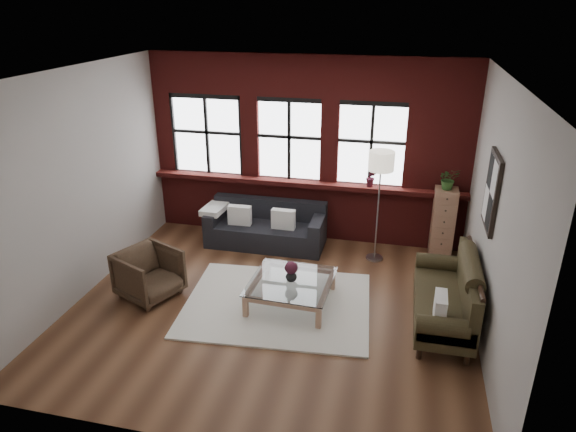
% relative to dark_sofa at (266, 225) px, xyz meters
% --- Properties ---
extents(floor, '(5.50, 5.50, 0.00)m').
position_rel_dark_sofa_xyz_m(floor, '(0.60, -1.90, -0.37)').
color(floor, '#4F2F1D').
rests_on(floor, ground).
extents(ceiling, '(5.50, 5.50, 0.00)m').
position_rel_dark_sofa_xyz_m(ceiling, '(0.60, -1.90, 2.83)').
color(ceiling, white).
rests_on(ceiling, ground).
extents(wall_back, '(5.50, 0.00, 5.50)m').
position_rel_dark_sofa_xyz_m(wall_back, '(0.60, 0.60, 1.23)').
color(wall_back, '#A8A39C').
rests_on(wall_back, ground).
extents(wall_front, '(5.50, 0.00, 5.50)m').
position_rel_dark_sofa_xyz_m(wall_front, '(0.60, -4.40, 1.23)').
color(wall_front, '#A8A39C').
rests_on(wall_front, ground).
extents(wall_left, '(0.00, 5.00, 5.00)m').
position_rel_dark_sofa_xyz_m(wall_left, '(-2.15, -1.90, 1.23)').
color(wall_left, '#A8A39C').
rests_on(wall_left, ground).
extents(wall_right, '(0.00, 5.00, 5.00)m').
position_rel_dark_sofa_xyz_m(wall_right, '(3.35, -1.90, 1.23)').
color(wall_right, '#A8A39C').
rests_on(wall_right, ground).
extents(brick_backwall, '(5.50, 0.12, 3.20)m').
position_rel_dark_sofa_xyz_m(brick_backwall, '(0.60, 0.54, 1.23)').
color(brick_backwall, maroon).
rests_on(brick_backwall, floor).
extents(sill_ledge, '(5.50, 0.30, 0.08)m').
position_rel_dark_sofa_xyz_m(sill_ledge, '(0.60, 0.45, 0.67)').
color(sill_ledge, maroon).
rests_on(sill_ledge, brick_backwall).
extents(window_left, '(1.38, 0.10, 1.50)m').
position_rel_dark_sofa_xyz_m(window_left, '(-1.20, 0.55, 1.38)').
color(window_left, black).
rests_on(window_left, brick_backwall).
extents(window_mid, '(1.38, 0.10, 1.50)m').
position_rel_dark_sofa_xyz_m(window_mid, '(0.30, 0.55, 1.38)').
color(window_mid, black).
rests_on(window_mid, brick_backwall).
extents(window_right, '(1.38, 0.10, 1.50)m').
position_rel_dark_sofa_xyz_m(window_right, '(1.70, 0.55, 1.38)').
color(window_right, black).
rests_on(window_right, brick_backwall).
extents(wall_poster, '(0.05, 0.74, 0.94)m').
position_rel_dark_sofa_xyz_m(wall_poster, '(3.32, -1.60, 1.48)').
color(wall_poster, black).
rests_on(wall_poster, wall_right).
extents(shag_rug, '(2.73, 2.22, 0.03)m').
position_rel_dark_sofa_xyz_m(shag_rug, '(0.67, -1.85, -0.35)').
color(shag_rug, silver).
rests_on(shag_rug, floor).
extents(dark_sofa, '(2.04, 0.82, 0.74)m').
position_rel_dark_sofa_xyz_m(dark_sofa, '(0.00, 0.00, 0.00)').
color(dark_sofa, black).
rests_on(dark_sofa, floor).
extents(pillow_a, '(0.41, 0.16, 0.34)m').
position_rel_dark_sofa_xyz_m(pillow_a, '(-0.44, -0.10, 0.19)').
color(pillow_a, white).
rests_on(pillow_a, dark_sofa).
extents(pillow_b, '(0.40, 0.14, 0.34)m').
position_rel_dark_sofa_xyz_m(pillow_b, '(0.34, -0.10, 0.19)').
color(pillow_b, white).
rests_on(pillow_b, dark_sofa).
extents(vintage_settee, '(0.81, 1.83, 0.98)m').
position_rel_dark_sofa_xyz_m(vintage_settee, '(2.90, -1.80, 0.12)').
color(vintage_settee, '#312A16').
rests_on(vintage_settee, floor).
extents(pillow_settee, '(0.15, 0.38, 0.34)m').
position_rel_dark_sofa_xyz_m(pillow_settee, '(2.82, -2.36, 0.23)').
color(pillow_settee, white).
rests_on(pillow_settee, vintage_settee).
extents(armchair, '(1.03, 1.02, 0.72)m').
position_rel_dark_sofa_xyz_m(armchair, '(-1.19, -2.02, -0.01)').
color(armchair, '#392A1C').
rests_on(armchair, floor).
extents(coffee_table, '(1.17, 1.17, 0.38)m').
position_rel_dark_sofa_xyz_m(coffee_table, '(0.85, -1.76, -0.19)').
color(coffee_table, '#A57559').
rests_on(coffee_table, shag_rug).
extents(vase, '(0.19, 0.19, 0.17)m').
position_rel_dark_sofa_xyz_m(vase, '(0.85, -1.76, 0.08)').
color(vase, '#B2B2B2').
rests_on(vase, coffee_table).
extents(flowers, '(0.18, 0.18, 0.18)m').
position_rel_dark_sofa_xyz_m(flowers, '(0.85, -1.76, 0.21)').
color(flowers, '#4C1A2B').
rests_on(flowers, vase).
extents(drawer_chest, '(0.37, 0.37, 1.19)m').
position_rel_dark_sofa_xyz_m(drawer_chest, '(2.97, 0.27, 0.22)').
color(drawer_chest, '#A57559').
rests_on(drawer_chest, floor).
extents(potted_plant_top, '(0.39, 0.36, 0.35)m').
position_rel_dark_sofa_xyz_m(potted_plant_top, '(2.97, 0.27, 0.99)').
color(potted_plant_top, '#2D5923').
rests_on(potted_plant_top, drawer_chest).
extents(floor_lamp, '(0.40, 0.40, 2.00)m').
position_rel_dark_sofa_xyz_m(floor_lamp, '(1.91, -0.12, 0.63)').
color(floor_lamp, '#A5A5A8').
rests_on(floor_lamp, floor).
extents(sill_plant, '(0.18, 0.15, 0.32)m').
position_rel_dark_sofa_xyz_m(sill_plant, '(1.74, 0.42, 0.87)').
color(sill_plant, '#4C1A2B').
rests_on(sill_plant, sill_ledge).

